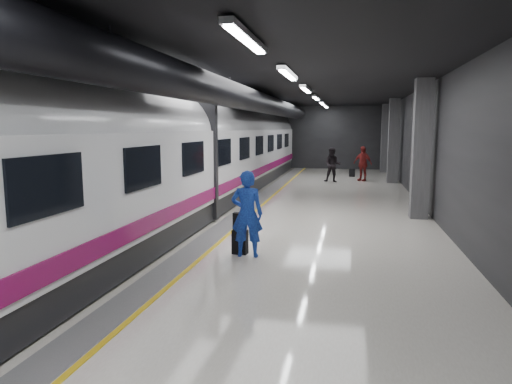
# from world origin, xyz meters

# --- Properties ---
(ground) EXTENTS (40.00, 40.00, 0.00)m
(ground) POSITION_xyz_m (0.00, 0.00, 0.00)
(ground) COLOR silver
(ground) RESTS_ON ground
(platform_hall) EXTENTS (10.02, 40.02, 4.51)m
(platform_hall) POSITION_xyz_m (-0.29, 0.96, 3.54)
(platform_hall) COLOR black
(platform_hall) RESTS_ON ground
(train) EXTENTS (3.05, 38.00, 4.05)m
(train) POSITION_xyz_m (-3.25, -0.00, 2.07)
(train) COLOR black
(train) RESTS_ON ground
(traveler_main) EXTENTS (0.77, 0.54, 1.99)m
(traveler_main) POSITION_xyz_m (0.04, -3.57, 1.00)
(traveler_main) COLOR blue
(traveler_main) RESTS_ON ground
(suitcase_main) EXTENTS (0.37, 0.26, 0.57)m
(suitcase_main) POSITION_xyz_m (-0.17, -3.40, 0.29)
(suitcase_main) COLOR black
(suitcase_main) RESTS_ON ground
(shoulder_bag) EXTENTS (0.32, 0.18, 0.41)m
(shoulder_bag) POSITION_xyz_m (-0.17, -3.43, 0.78)
(shoulder_bag) COLOR black
(shoulder_bag) RESTS_ON suitcase_main
(traveler_far_a) EXTENTS (0.97, 0.78, 1.89)m
(traveler_far_a) POSITION_xyz_m (1.37, 11.59, 0.95)
(traveler_far_a) COLOR black
(traveler_far_a) RESTS_ON ground
(traveler_far_b) EXTENTS (1.21, 1.01, 1.94)m
(traveler_far_b) POSITION_xyz_m (2.99, 12.50, 0.97)
(traveler_far_b) COLOR maroon
(traveler_far_b) RESTS_ON ground
(suitcase_far) EXTENTS (0.37, 0.27, 0.49)m
(suitcase_far) POSITION_xyz_m (2.44, 14.63, 0.25)
(suitcase_far) COLOR black
(suitcase_far) RESTS_ON ground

